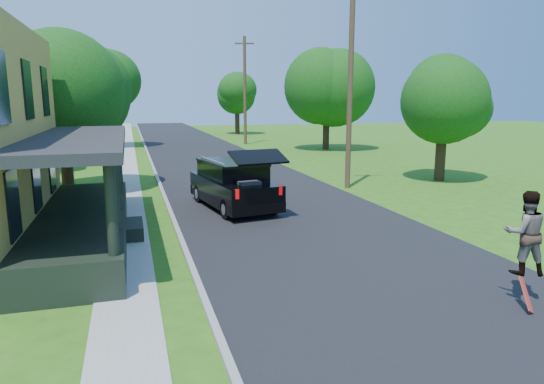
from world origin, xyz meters
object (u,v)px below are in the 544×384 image
object	(u,v)px
black_suv	(234,184)
skateboarder	(525,233)
tree_right_near	(443,96)
utility_pole_near	(350,84)

from	to	relation	value
black_suv	skateboarder	size ratio (longest dim) A/B	3.15
skateboarder	tree_right_near	distance (m)	15.97
black_suv	skateboarder	xyz separation A→B (m)	(3.90, -10.29, 0.53)
utility_pole_near	skateboarder	bearing A→B (deg)	-80.45
black_suv	utility_pole_near	bearing A→B (deg)	15.30
black_suv	tree_right_near	xyz separation A→B (m)	(11.56, 3.43, 3.38)
tree_right_near	skateboarder	bearing A→B (deg)	-119.18
black_suv	tree_right_near	size ratio (longest dim) A/B	0.83
skateboarder	utility_pole_near	size ratio (longest dim) A/B	0.19
skateboarder	tree_right_near	world-z (taller)	tree_right_near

